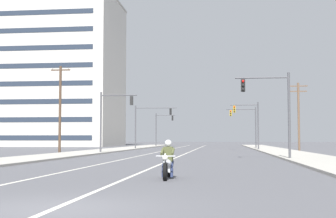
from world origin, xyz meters
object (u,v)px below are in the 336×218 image
object	(u,v)px
utility_pole_left_near	(60,108)
traffic_signal_far_left	(161,125)
traffic_signal_mid_right	(250,119)
traffic_signal_near_left	(111,113)
motorcycle_with_rider	(168,163)
apartment_building_far_left_block	(59,72)
traffic_signal_near_right	(274,103)
traffic_signal_far_right	(247,121)
traffic_signal_mid_left	(148,120)
utility_pole_right_far	(299,114)

from	to	relation	value
utility_pole_left_near	traffic_signal_far_left	bearing A→B (deg)	82.91
traffic_signal_far_left	utility_pole_left_near	size ratio (longest dim) A/B	0.70
traffic_signal_mid_right	traffic_signal_near_left	bearing A→B (deg)	-134.30
motorcycle_with_rider	traffic_signal_mid_right	size ratio (longest dim) A/B	0.35
traffic_signal_near_left	apartment_building_far_left_block	world-z (taller)	apartment_building_far_left_block
traffic_signal_near_right	traffic_signal_mid_right	world-z (taller)	same
traffic_signal_near_right	apartment_building_far_left_block	xyz separation A→B (m)	(-36.54, 58.22, 10.94)
traffic_signal_far_left	utility_pole_left_near	xyz separation A→B (m)	(-5.12, -41.13, 0.61)
traffic_signal_near_right	traffic_signal_far_right	world-z (taller)	same
apartment_building_far_left_block	traffic_signal_mid_left	bearing A→B (deg)	-49.35
utility_pole_left_near	apartment_building_far_left_block	distance (m)	50.07
traffic_signal_near_right	traffic_signal_mid_right	xyz separation A→B (m)	(-0.02, 27.46, -0.02)
traffic_signal_mid_left	apartment_building_far_left_block	distance (m)	36.10
traffic_signal_mid_left	traffic_signal_far_right	xyz separation A→B (m)	(14.20, 4.85, -0.10)
traffic_signal_near_right	traffic_signal_mid_left	bearing A→B (deg)	113.73
utility_pole_left_near	traffic_signal_far_right	bearing A→B (deg)	51.05
traffic_signal_mid_right	traffic_signal_far_right	xyz separation A→B (m)	(0.12, 9.48, 0.05)
traffic_signal_near_left	traffic_signal_far_left	xyz separation A→B (m)	(-0.10, 40.88, -0.00)
traffic_signal_near_right	apartment_building_far_left_block	bearing A→B (deg)	122.11
motorcycle_with_rider	utility_pole_left_near	size ratio (longest dim) A/B	0.25
motorcycle_with_rider	traffic_signal_far_right	distance (m)	53.82
traffic_signal_mid_right	apartment_building_far_left_block	size ratio (longest dim) A/B	0.21
traffic_signal_far_right	apartment_building_far_left_block	bearing A→B (deg)	149.85
apartment_building_far_left_block	traffic_signal_near_right	bearing A→B (deg)	-57.89
utility_pole_left_near	utility_pole_right_far	xyz separation A→B (m)	(25.67, 13.07, -0.10)
traffic_signal_far_right	traffic_signal_far_left	size ratio (longest dim) A/B	1.00
motorcycle_with_rider	traffic_signal_near_left	size ratio (longest dim) A/B	0.35
apartment_building_far_left_block	traffic_signal_far_left	bearing A→B (deg)	-12.88
traffic_signal_far_left	utility_pole_right_far	bearing A→B (deg)	-53.78
traffic_signal_near_right	utility_pole_right_far	distance (m)	25.83
motorcycle_with_rider	traffic_signal_mid_left	bearing A→B (deg)	99.81
traffic_signal_near_left	apartment_building_far_left_block	size ratio (longest dim) A/B	0.21
motorcycle_with_rider	traffic_signal_mid_right	xyz separation A→B (m)	(5.69, 43.91, 3.43)
traffic_signal_near_right	traffic_signal_far_left	size ratio (longest dim) A/B	1.00
motorcycle_with_rider	traffic_signal_far_left	bearing A→B (deg)	97.47
traffic_signal_near_right	utility_pole_left_near	distance (m)	23.36
traffic_signal_near_right	traffic_signal_mid_left	size ratio (longest dim) A/B	1.00
traffic_signal_near_right	apartment_building_far_left_block	distance (m)	69.60
traffic_signal_near_left	utility_pole_right_far	xyz separation A→B (m)	(20.46, 12.82, 0.51)
traffic_signal_far_left	utility_pole_right_far	size ratio (longest dim) A/B	0.74
traffic_signal_mid_left	traffic_signal_near_right	bearing A→B (deg)	-66.27
traffic_signal_far_right	utility_pole_right_far	distance (m)	13.03
traffic_signal_far_left	utility_pole_left_near	bearing A→B (deg)	-97.09
motorcycle_with_rider	utility_pole_left_near	bearing A→B (deg)	116.51
utility_pole_left_near	traffic_signal_mid_left	bearing A→B (deg)	73.65
motorcycle_with_rider	traffic_signal_far_right	xyz separation A→B (m)	(5.81, 53.39, 3.48)
traffic_signal_far_right	utility_pole_left_near	size ratio (longest dim) A/B	0.70
utility_pole_right_far	apartment_building_far_left_block	xyz separation A→B (m)	(-42.25, 33.03, 10.44)
motorcycle_with_rider	utility_pole_right_far	distance (m)	43.36
traffic_signal_near_right	traffic_signal_near_left	xyz separation A→B (m)	(-14.75, 12.37, -0.01)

